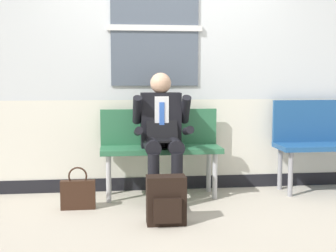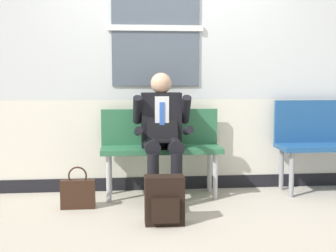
# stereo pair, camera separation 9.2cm
# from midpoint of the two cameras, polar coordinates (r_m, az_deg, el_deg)

# --- Properties ---
(ground_plane) EXTENTS (18.00, 18.00, 0.00)m
(ground_plane) POSITION_cam_midpoint_polar(r_m,az_deg,el_deg) (4.58, 0.09, -9.42)
(ground_plane) COLOR #B2A899
(station_wall) EXTENTS (6.33, 0.17, 3.17)m
(station_wall) POSITION_cam_midpoint_polar(r_m,az_deg,el_deg) (5.00, -0.74, 10.15)
(station_wall) COLOR silver
(station_wall) RESTS_ON ground
(bench_with_person) EXTENTS (1.22, 0.42, 0.89)m
(bench_with_person) POSITION_cam_midpoint_polar(r_m,az_deg,el_deg) (4.75, -1.53, -2.13)
(bench_with_person) COLOR #2D6B47
(bench_with_person) RESTS_ON ground
(bench_empty) EXTENTS (1.29, 0.42, 0.97)m
(bench_empty) POSITION_cam_midpoint_polar(r_m,az_deg,el_deg) (5.27, 19.31, -1.29)
(bench_empty) COLOR navy
(bench_empty) RESTS_ON ground
(person_seated) EXTENTS (0.57, 0.70, 1.26)m
(person_seated) POSITION_cam_midpoint_polar(r_m,az_deg,el_deg) (4.54, -1.31, -0.76)
(person_seated) COLOR black
(person_seated) RESTS_ON ground
(backpack) EXTENTS (0.33, 0.21, 0.41)m
(backpack) POSITION_cam_midpoint_polar(r_m,az_deg,el_deg) (3.89, -0.91, -9.22)
(backpack) COLOR black
(backpack) RESTS_ON ground
(handbag) EXTENTS (0.32, 0.08, 0.40)m
(handbag) POSITION_cam_midpoint_polar(r_m,az_deg,el_deg) (4.41, -11.64, -8.17)
(handbag) COLOR #331E14
(handbag) RESTS_ON ground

